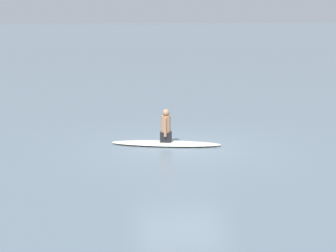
% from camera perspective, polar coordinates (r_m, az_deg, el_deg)
% --- Properties ---
extents(ground_plane, '(400.00, 400.00, 0.00)m').
position_cam_1_polar(ground_plane, '(15.66, 1.35, -2.16)').
color(ground_plane, slate).
extents(surfboard, '(3.11, 1.60, 0.10)m').
position_cam_1_polar(surfboard, '(15.95, -0.21, -1.74)').
color(surfboard, silver).
rests_on(surfboard, ground).
extents(person_paddler, '(0.36, 0.40, 0.91)m').
position_cam_1_polar(person_paddler, '(15.86, -0.21, -0.11)').
color(person_paddler, black).
rests_on(person_paddler, surfboard).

